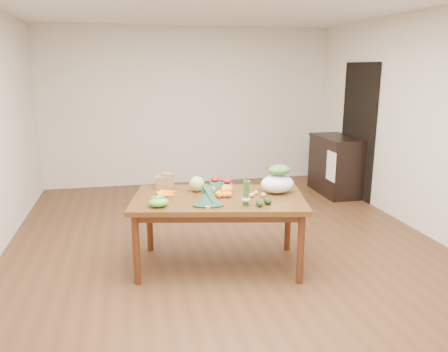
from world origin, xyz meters
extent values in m
plane|color=#55341D|center=(0.00, 0.00, 0.00)|extent=(6.00, 6.00, 0.00)
cube|color=beige|center=(0.00, 3.00, 1.35)|extent=(5.00, 0.02, 2.70)
cube|color=beige|center=(0.00, -3.00, 1.35)|extent=(5.00, 0.02, 2.70)
cube|color=beige|center=(2.50, 0.00, 1.35)|extent=(0.02, 6.00, 2.70)
cube|color=#553413|center=(-0.18, -0.47, 0.38)|extent=(1.88, 1.28, 0.75)
cube|color=black|center=(2.48, 1.60, 1.05)|extent=(0.02, 1.00, 2.10)
cube|color=black|center=(2.22, 1.79, 0.47)|extent=(0.52, 1.02, 0.94)
cube|color=white|center=(1.96, 1.40, 0.55)|extent=(0.02, 0.28, 0.45)
sphere|color=#B2CF77|center=(-0.37, -0.23, 0.83)|extent=(0.16, 0.16, 0.16)
sphere|color=orange|center=(-0.22, -0.35, 0.79)|extent=(0.08, 0.08, 0.08)
sphere|color=orange|center=(-0.09, -0.35, 0.80)|extent=(0.09, 0.09, 0.09)
sphere|color=orange|center=(-0.06, -0.39, 0.80)|extent=(0.09, 0.09, 0.09)
ellipsoid|color=#52B23C|center=(-0.80, -0.67, 0.79)|extent=(0.19, 0.14, 0.09)
ellipsoid|color=tan|center=(0.12, -0.56, 0.77)|extent=(0.05, 0.04, 0.04)
ellipsoid|color=tan|center=(0.15, -0.55, 0.77)|extent=(0.05, 0.05, 0.05)
ellipsoid|color=#C8BD73|center=(0.21, -0.47, 0.77)|extent=(0.05, 0.04, 0.04)
ellipsoid|color=#DCBA7F|center=(0.12, -0.42, 0.77)|extent=(0.05, 0.04, 0.04)
ellipsoid|color=tan|center=(0.26, -0.57, 0.77)|extent=(0.06, 0.05, 0.05)
ellipsoid|color=black|center=(0.13, -0.87, 0.78)|extent=(0.08, 0.10, 0.06)
ellipsoid|color=black|center=(0.22, -0.81, 0.78)|extent=(0.10, 0.12, 0.07)
camera|label=1|loc=(-1.03, -4.62, 2.03)|focal=35.00mm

